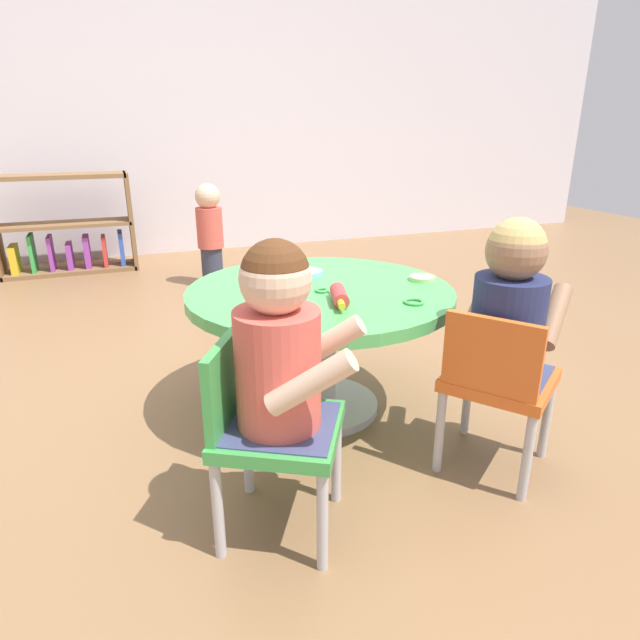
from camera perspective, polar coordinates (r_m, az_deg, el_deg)
name	(u,v)px	position (r m, az deg, el deg)	size (l,w,h in m)	color
ground_plane	(320,408)	(2.11, 0.00, -9.26)	(10.00, 10.00, 0.00)	olive
back_wall	(185,73)	(4.78, -14.00, 23.92)	(8.00, 0.12, 2.80)	silver
craft_table	(320,316)	(1.95, 0.00, 0.40)	(0.95, 0.95, 0.48)	silver
child_chair_left	(266,426)	(1.41, -5.67, -11.10)	(0.41, 0.41, 0.54)	#B7B7BC
seated_child_left	(279,345)	(1.30, -4.30, -2.68)	(0.43, 0.40, 0.51)	#3F4772
child_chair_right	(497,381)	(1.71, 18.15, -6.16)	(0.42, 0.42, 0.54)	#B7B7BC
seated_child_right	(510,306)	(1.66, 19.35, 1.40)	(0.44, 0.42, 0.51)	#3F4772
bookshelf_low	(66,231)	(4.35, -25.21, 8.48)	(0.93, 0.28, 0.70)	olive
toddler_standing	(210,232)	(3.66, -11.51, 9.05)	(0.17, 0.17, 0.67)	#33384C
rolling_pin	(338,296)	(1.75, 1.92, 2.58)	(0.09, 0.23, 0.05)	#D83F3F
craft_scissors	(270,279)	(2.04, -5.29, 4.34)	(0.07, 0.13, 0.01)	silver
playdough_blob_0	(306,273)	(2.09, -1.44, 5.01)	(0.12, 0.12, 0.02)	#8CCCF2
playdough_blob_1	(422,278)	(2.05, 10.71, 4.35)	(0.10, 0.10, 0.02)	#B2E58C
cookie_cutter_0	(414,302)	(1.78, 9.85, 1.90)	(0.07, 0.07, 0.01)	#4CB259
cookie_cutter_1	(322,290)	(1.88, 0.18, 3.15)	(0.05, 0.05, 0.01)	#4CB259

